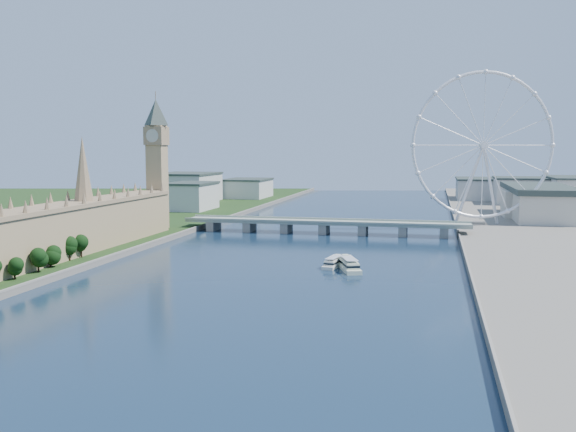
% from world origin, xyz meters
% --- Properties ---
extents(ground, '(2000.00, 2000.00, 0.00)m').
position_xyz_m(ground, '(0.00, 0.00, 0.00)').
color(ground, '#1B304D').
rests_on(ground, ground).
extents(parliament_range, '(24.00, 200.00, 70.00)m').
position_xyz_m(parliament_range, '(-128.00, 170.00, 18.48)').
color(parliament_range, tan).
rests_on(parliament_range, ground).
extents(big_ben, '(20.02, 20.02, 110.00)m').
position_xyz_m(big_ben, '(-128.00, 278.00, 66.57)').
color(big_ben, tan).
rests_on(big_ben, ground).
extents(westminster_bridge, '(220.00, 22.00, 9.50)m').
position_xyz_m(westminster_bridge, '(0.00, 300.00, 6.63)').
color(westminster_bridge, gray).
rests_on(westminster_bridge, ground).
extents(london_eye, '(113.60, 39.12, 124.30)m').
position_xyz_m(london_eye, '(119.98, 355.08, 67.52)').
color(london_eye, silver).
rests_on(london_eye, ground).
extents(county_hall, '(54.00, 144.00, 35.00)m').
position_xyz_m(county_hall, '(175.00, 430.00, 0.00)').
color(county_hall, beige).
rests_on(county_hall, ground).
extents(city_skyline, '(505.00, 280.00, 32.00)m').
position_xyz_m(city_skyline, '(39.22, 560.08, 16.96)').
color(city_skyline, beige).
rests_on(city_skyline, ground).
extents(tour_boat_near, '(18.76, 33.33, 7.19)m').
position_xyz_m(tour_boat_near, '(37.98, 154.72, 0.00)').
color(tour_boat_near, beige).
rests_on(tour_boat_near, ground).
extents(tour_boat_far, '(10.76, 27.85, 5.97)m').
position_xyz_m(tour_boat_far, '(28.37, 162.88, 0.00)').
color(tour_boat_far, silver).
rests_on(tour_boat_far, ground).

